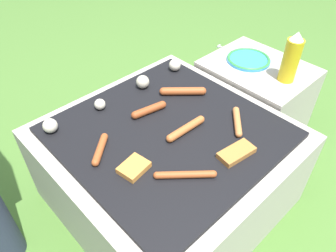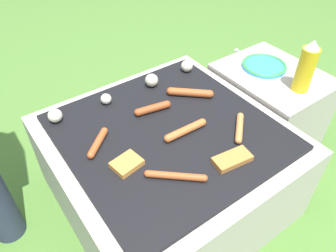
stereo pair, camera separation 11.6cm
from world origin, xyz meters
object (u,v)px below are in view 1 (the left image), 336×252
object	(u,v)px
sausage_front_center	(149,110)
plate_colorful	(249,59)
fork_utensil	(231,51)
condiment_bottle	(291,58)

from	to	relation	value
sausage_front_center	plate_colorful	distance (m)	0.59
sausage_front_center	plate_colorful	bearing A→B (deg)	-2.91
plate_colorful	fork_utensil	size ratio (longest dim) A/B	1.15
sausage_front_center	fork_utensil	bearing A→B (deg)	7.84
plate_colorful	condiment_bottle	bearing A→B (deg)	-93.47
fork_utensil	plate_colorful	bearing A→B (deg)	-97.99
plate_colorful	fork_utensil	xyz separation A→B (m)	(0.02, 0.11, -0.01)
condiment_bottle	fork_utensil	bearing A→B (deg)	84.91
sausage_front_center	condiment_bottle	xyz separation A→B (m)	(0.58, -0.24, 0.09)
plate_colorful	sausage_front_center	bearing A→B (deg)	177.09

